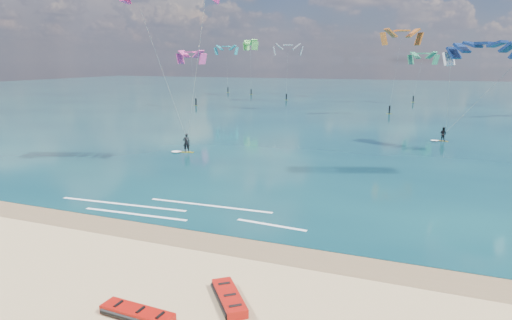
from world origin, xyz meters
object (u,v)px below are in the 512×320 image
(kitesurfer_main, at_px, (178,62))
(kitesurfer_far, at_px, (464,87))
(packed_kite_mid, at_px, (229,302))
(packed_kite_left, at_px, (138,318))

(kitesurfer_main, height_order, kitesurfer_far, kitesurfer_main)
(packed_kite_mid, bearing_deg, packed_kite_left, -88.53)
(packed_kite_mid, bearing_deg, kitesurfer_far, 127.37)
(packed_kite_mid, xyz_separation_m, kitesurfer_far, (9.15, 37.93, 6.25))
(packed_kite_left, distance_m, kitesurfer_main, 27.31)
(packed_kite_mid, bearing_deg, kitesurfer_main, 175.73)
(kitesurfer_main, xyz_separation_m, kitesurfer_far, (23.58, 17.16, -2.59))
(kitesurfer_far, bearing_deg, packed_kite_left, -86.42)
(kitesurfer_main, bearing_deg, packed_kite_left, -73.12)
(packed_kite_left, bearing_deg, kitesurfer_main, 120.03)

